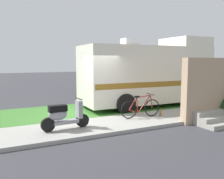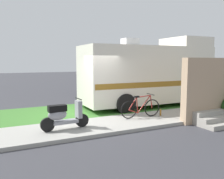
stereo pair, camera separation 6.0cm
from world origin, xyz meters
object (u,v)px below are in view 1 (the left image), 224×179
(bottle_green, at_px, (161,112))
(scooter, at_px, (64,115))
(bottle_spare, at_px, (195,106))
(bicycle, at_px, (141,108))
(pickup_truck_near, at_px, (123,79))
(motorhome_rv, at_px, (148,74))

(bottle_green, bearing_deg, scooter, -177.22)
(bottle_green, xyz_separation_m, bottle_spare, (2.33, 0.45, -0.03))
(bicycle, distance_m, bottle_green, 0.91)
(bicycle, bearing_deg, scooter, -174.50)
(bicycle, xyz_separation_m, pickup_truck_near, (3.28, 7.29, 0.47))
(bicycle, relative_size, pickup_truck_near, 0.30)
(motorhome_rv, distance_m, scooter, 5.73)
(motorhome_rv, xyz_separation_m, pickup_truck_near, (1.36, 5.03, -0.69))
(bicycle, bearing_deg, bottle_green, -6.88)
(scooter, xyz_separation_m, pickup_truck_near, (6.37, 7.59, 0.39))
(pickup_truck_near, bearing_deg, motorhome_rv, -105.09)
(bicycle, bearing_deg, bottle_spare, 6.17)
(bottle_green, bearing_deg, motorhome_rv, 65.96)
(motorhome_rv, height_order, bottle_spare, motorhome_rv)
(pickup_truck_near, height_order, bottle_green, pickup_truck_near)
(scooter, relative_size, bicycle, 0.94)
(motorhome_rv, distance_m, bicycle, 3.19)
(pickup_truck_near, height_order, bottle_spare, pickup_truck_near)
(bicycle, height_order, bottle_spare, bicycle)
(motorhome_rv, height_order, pickup_truck_near, motorhome_rv)
(scooter, relative_size, bottle_spare, 6.88)
(scooter, relative_size, bottle_green, 5.32)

